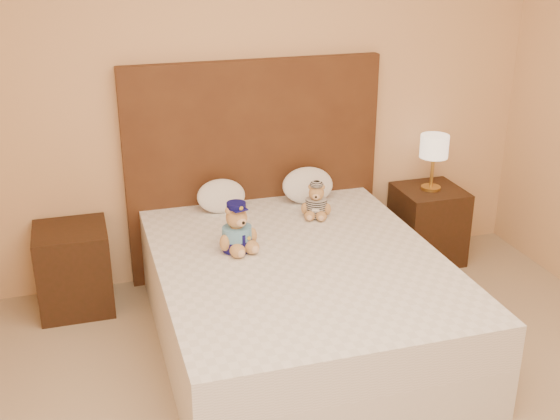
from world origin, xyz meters
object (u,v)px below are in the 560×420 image
(teddy_police, at_px, (237,227))
(pillow_right, at_px, (308,184))
(teddy_prisoner, at_px, (316,200))
(pillow_left, at_px, (221,194))
(nightstand_right, at_px, (428,224))
(nightstand_left, at_px, (74,269))
(bed, at_px, (299,300))
(lamp, at_px, (434,149))

(teddy_police, xyz_separation_m, pillow_right, (0.64, 0.62, -0.02))
(teddy_prisoner, distance_m, pillow_left, 0.63)
(nightstand_right, bearing_deg, nightstand_left, 180.00)
(bed, relative_size, pillow_right, 5.57)
(teddy_prisoner, bearing_deg, lamp, 36.66)
(nightstand_right, bearing_deg, lamp, 180.00)
(bed, height_order, lamp, lamp)
(nightstand_left, distance_m, teddy_prisoner, 1.61)
(pillow_left, bearing_deg, bed, -71.73)
(pillow_left, bearing_deg, teddy_prisoner, -26.40)
(nightstand_left, bearing_deg, bed, -32.62)
(nightstand_right, relative_size, pillow_right, 1.53)
(nightstand_right, height_order, pillow_left, pillow_left)
(teddy_police, bearing_deg, nightstand_right, 3.61)
(teddy_prisoner, bearing_deg, nightstand_left, -167.16)
(bed, xyz_separation_m, pillow_right, (0.33, 0.83, 0.40))
(bed, distance_m, nightstand_left, 1.48)
(bed, xyz_separation_m, pillow_left, (-0.27, 0.83, 0.39))
(teddy_prisoner, distance_m, pillow_right, 0.28)
(bed, relative_size, nightstand_right, 3.64)
(nightstand_right, distance_m, pillow_left, 1.57)
(teddy_prisoner, bearing_deg, teddy_police, -128.33)
(nightstand_right, xyz_separation_m, teddy_police, (-1.57, -0.59, 0.42))
(nightstand_left, height_order, nightstand_right, same)
(teddy_prisoner, bearing_deg, bed, -95.73)
(pillow_left, bearing_deg, nightstand_left, -178.24)
(nightstand_left, height_order, teddy_police, teddy_police)
(nightstand_left, bearing_deg, pillow_right, 1.09)
(nightstand_right, distance_m, teddy_police, 1.73)
(nightstand_left, bearing_deg, teddy_police, -32.51)
(bed, relative_size, teddy_police, 6.80)
(nightstand_left, relative_size, teddy_prisoner, 2.42)
(lamp, distance_m, teddy_police, 1.68)
(nightstand_left, xyz_separation_m, pillow_left, (0.98, 0.03, 0.39))
(pillow_left, xyz_separation_m, pillow_right, (0.60, 0.00, 0.01))
(bed, bearing_deg, pillow_left, 108.27)
(bed, relative_size, pillow_left, 6.21)
(nightstand_left, relative_size, lamp, 1.38)
(teddy_police, relative_size, pillow_right, 0.82)
(lamp, relative_size, teddy_police, 1.36)
(bed, distance_m, teddy_prisoner, 0.73)
(teddy_police, bearing_deg, teddy_prisoner, 12.43)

